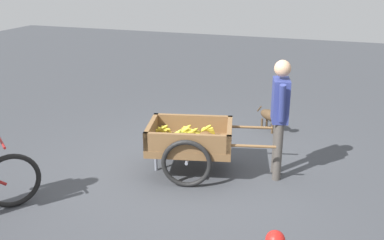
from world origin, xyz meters
name	(u,v)px	position (x,y,z in m)	size (l,w,h in m)	color
ground_plane	(193,172)	(0.00, 0.00, 0.00)	(24.00, 24.00, 0.00)	#3D3F44
fruit_cart	(190,142)	(0.05, -0.01, 0.43)	(1.78, 1.13, 0.69)	brown
vendor_person	(280,109)	(-1.07, -0.27, 0.93)	(0.27, 0.58, 1.57)	#4C4742
dog	(272,116)	(-0.72, -1.93, 0.27)	(0.55, 0.46, 0.40)	#4C3823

